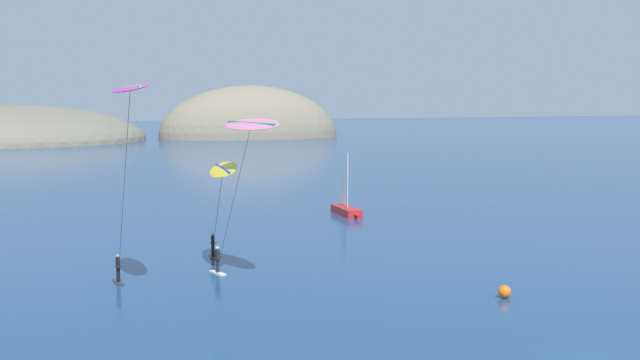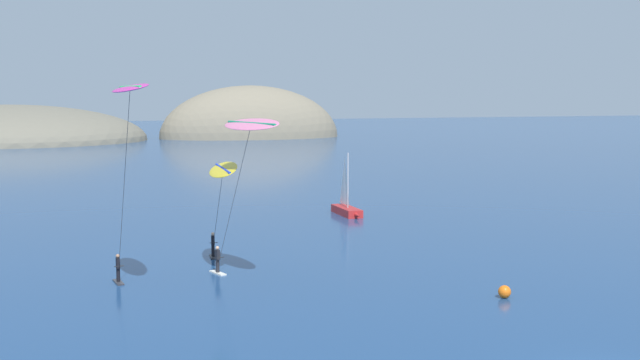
% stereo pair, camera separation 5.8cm
% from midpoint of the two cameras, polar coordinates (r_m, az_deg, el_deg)
% --- Properties ---
extents(headland_island, '(110.78, 55.28, 25.87)m').
position_cam_midpoint_polar(headland_island, '(197.13, -15.80, 2.76)').
color(headland_island, '#6B6656').
rests_on(headland_island, ground).
extents(sailboat_near, '(1.46, 5.89, 5.70)m').
position_cam_midpoint_polar(sailboat_near, '(72.78, 1.95, -2.02)').
color(sailboat_near, '#B22323').
rests_on(sailboat_near, ground).
extents(kitesurfer_pink, '(2.99, 8.26, 9.71)m').
position_cam_midpoint_polar(kitesurfer_pink, '(44.97, -5.13, 3.29)').
color(kitesurfer_pink, silver).
rests_on(kitesurfer_pink, ground).
extents(kitesurfer_magenta, '(2.11, 8.86, 11.61)m').
position_cam_midpoint_polar(kitesurfer_magenta, '(42.64, -13.45, 5.42)').
color(kitesurfer_magenta, '#2D2D33').
rests_on(kitesurfer_magenta, ground).
extents(kitesurfer_yellow, '(1.97, 9.20, 6.93)m').
position_cam_midpoint_polar(kitesurfer_yellow, '(49.01, -7.00, 0.37)').
color(kitesurfer_yellow, '#2D2D33').
rests_on(kitesurfer_yellow, ground).
extents(marker_buoy, '(0.70, 0.70, 0.70)m').
position_cam_midpoint_polar(marker_buoy, '(44.91, 12.96, -7.74)').
color(marker_buoy, orange).
rests_on(marker_buoy, ground).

